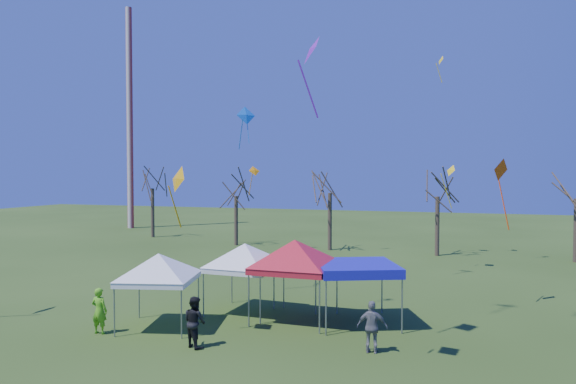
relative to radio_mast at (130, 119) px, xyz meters
name	(u,v)px	position (x,y,z in m)	size (l,w,h in m)	color
ground	(235,352)	(28.00, -34.00, -12.50)	(140.00, 140.00, 0.00)	#2B4416
radio_mast	(130,119)	(0.00, 0.00, 0.00)	(0.70, 0.70, 25.00)	silver
tree_0	(152,171)	(7.15, -6.62, -6.01)	(3.83, 3.83, 8.44)	#3D2D21
tree_1	(236,179)	(17.23, -9.35, -6.71)	(3.42, 3.42, 7.54)	#3D2D21
tree_2	(330,173)	(25.63, -9.62, -6.21)	(3.71, 3.71, 8.18)	#3D2D21
tree_3	(438,175)	(34.03, -9.96, -6.42)	(3.59, 3.59, 7.91)	#3D2D21
tent_white_west	(158,259)	(23.95, -32.35, -9.71)	(3.81, 3.81, 3.46)	gray
tent_white_mid	(245,248)	(26.37, -29.20, -9.62)	(4.04, 4.04, 3.57)	gray
tent_red	(295,245)	(28.84, -29.67, -9.32)	(4.47, 4.47, 3.94)	gray
tent_blue	(356,268)	(31.39, -29.34, -10.20)	(4.15, 4.15, 2.50)	gray
person_grey	(372,327)	(32.56, -32.63, -11.60)	(1.05, 0.44, 1.80)	slate
person_green	(99,311)	(22.19, -33.75, -11.61)	(0.65, 0.43, 1.79)	#5BBA1D
person_dark	(195,322)	(26.44, -33.98, -11.59)	(0.88, 0.69, 1.82)	black
kite_22	(450,172)	(34.96, -15.80, -6.19)	(1.05, 1.09, 2.87)	yellow
kite_2	(244,115)	(19.67, -13.23, -1.72)	(1.18, 1.11, 2.82)	blue
kite_11	(246,115)	(22.48, -19.66, -2.58)	(1.27, 1.24, 2.80)	blue
kite_13	(254,171)	(20.92, -14.34, -6.11)	(1.03, 1.05, 2.27)	orange
kite_27	(311,51)	(31.20, -35.76, -2.78)	(0.94, 1.10, 2.37)	purple
kite_19	(441,61)	(34.18, -11.30, 1.84)	(0.66, 0.80, 1.95)	yellow
kite_1	(177,180)	(25.50, -33.51, -6.53)	(1.05, 0.90, 2.33)	#EEA60C
kite_17	(500,171)	(37.21, -24.67, -6.17)	(0.93, 1.08, 3.33)	#E2450B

